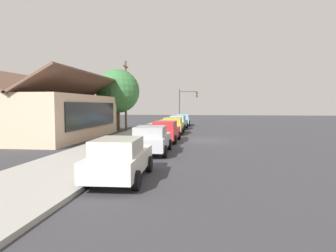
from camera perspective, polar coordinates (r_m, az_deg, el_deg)
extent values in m
plane|color=#38383D|center=(24.12, 6.19, -2.67)|extent=(120.00, 120.00, 0.00)
cube|color=#A3A099|center=(24.85, -6.85, -2.29)|extent=(60.00, 4.20, 0.16)
cube|color=silver|center=(11.47, -8.95, -6.64)|extent=(4.50, 1.88, 0.70)
cube|color=beige|center=(10.94, -9.56, -3.82)|extent=(2.19, 1.59, 0.56)
cylinder|color=black|center=(13.06, -11.15, -6.93)|extent=(0.67, 0.24, 0.66)
cylinder|color=black|center=(12.69, -3.60, -7.18)|extent=(0.67, 0.24, 0.66)
cylinder|color=black|center=(10.51, -15.43, -9.68)|extent=(0.67, 0.24, 0.66)
cylinder|color=black|center=(10.04, -6.03, -10.19)|extent=(0.67, 0.24, 0.66)
cube|color=silver|center=(17.47, -3.12, -2.94)|extent=(4.62, 1.98, 0.70)
cube|color=#A0A2A6|center=(16.95, -3.36, -1.01)|extent=(2.24, 1.69, 0.56)
cylinder|color=black|center=(19.04, -5.23, -3.44)|extent=(0.67, 0.24, 0.66)
cylinder|color=black|center=(18.80, 0.29, -3.52)|extent=(0.67, 0.24, 0.66)
cylinder|color=black|center=(16.30, -7.05, -4.71)|extent=(0.67, 0.24, 0.66)
cylinder|color=black|center=(16.01, -0.61, -4.84)|extent=(0.67, 0.24, 0.66)
cube|color=red|center=(22.91, -0.39, -1.29)|extent=(4.76, 1.80, 0.70)
cube|color=#A9272B|center=(22.39, -0.57, 0.21)|extent=(2.30, 1.56, 0.56)
cylinder|color=black|center=(24.53, -1.89, -1.76)|extent=(0.66, 0.23, 0.66)
cylinder|color=black|center=(24.29, 2.14, -1.82)|extent=(0.66, 0.23, 0.66)
cylinder|color=black|center=(21.65, -3.23, -2.53)|extent=(0.66, 0.23, 0.66)
cylinder|color=black|center=(21.39, 1.34, -2.61)|extent=(0.66, 0.23, 0.66)
cube|color=gold|center=(29.08, 0.99, -0.17)|extent=(4.39, 1.88, 0.70)
cube|color=gold|center=(28.60, 0.91, 1.03)|extent=(2.12, 1.63, 0.56)
cylinder|color=black|center=(30.54, -0.47, -0.62)|extent=(0.66, 0.23, 0.66)
cylinder|color=black|center=(30.38, 2.93, -0.65)|extent=(0.66, 0.23, 0.66)
cylinder|color=black|center=(27.87, -1.13, -1.07)|extent=(0.66, 0.23, 0.66)
cylinder|color=black|center=(27.69, 2.59, -1.10)|extent=(0.66, 0.23, 0.66)
cube|color=#9ED1BC|center=(34.82, 1.96, 0.52)|extent=(4.39, 1.93, 0.70)
cube|color=#86B1A0|center=(34.36, 1.87, 1.52)|extent=(2.13, 1.63, 0.56)
cylinder|color=black|center=(36.29, 0.87, 0.11)|extent=(0.67, 0.25, 0.66)
cylinder|color=black|center=(36.07, 3.62, 0.08)|extent=(0.67, 0.25, 0.66)
cylinder|color=black|center=(33.65, 0.18, -0.20)|extent=(0.67, 0.25, 0.66)
cylinder|color=black|center=(33.41, 3.15, -0.23)|extent=(0.67, 0.25, 0.66)
cube|color=#8CB7E0|center=(40.74, 2.80, 1.02)|extent=(4.64, 1.93, 0.70)
cube|color=#779CBE|center=(40.26, 2.78, 1.88)|extent=(2.26, 1.61, 0.56)
cylinder|color=black|center=(42.21, 1.69, 0.65)|extent=(0.67, 0.25, 0.66)
cylinder|color=black|center=(42.15, 4.03, 0.64)|extent=(0.67, 0.25, 0.66)
cylinder|color=black|center=(39.39, 1.48, 0.41)|extent=(0.67, 0.25, 0.66)
cylinder|color=black|center=(39.33, 3.98, 0.40)|extent=(0.67, 0.25, 0.66)
cube|color=#CCB293|center=(27.01, -20.16, 1.65)|extent=(12.89, 6.30, 3.60)
cube|color=black|center=(25.70, -13.84, 2.07)|extent=(10.31, 0.08, 2.02)
cube|color=brown|center=(26.36, -17.24, 7.40)|extent=(13.49, 3.45, 1.93)
cube|color=brown|center=(27.80, -23.20, 7.07)|extent=(13.49, 3.45, 1.93)
cylinder|color=brown|center=(33.52, -9.45, 1.73)|extent=(0.44, 0.44, 2.99)
sphere|color=#38753D|center=(33.52, -9.51, 6.52)|extent=(4.76, 4.76, 4.76)
cylinder|color=#383833|center=(45.65, 2.18, 3.75)|extent=(0.14, 0.14, 5.20)
cylinder|color=#383833|center=(45.60, 3.82, 6.51)|extent=(0.10, 2.60, 0.10)
cube|color=black|center=(45.53, 5.46, 5.94)|extent=(0.28, 0.24, 0.80)
sphere|color=red|center=(45.39, 5.46, 6.27)|extent=(0.16, 0.16, 0.16)
sphere|color=yellow|center=(45.38, 5.46, 5.95)|extent=(0.16, 0.16, 0.16)
sphere|color=green|center=(45.37, 5.46, 5.62)|extent=(0.16, 0.16, 0.16)
cylinder|color=brown|center=(32.92, -8.00, 5.63)|extent=(0.24, 0.24, 7.50)
cube|color=brown|center=(33.16, -8.05, 11.08)|extent=(1.80, 0.12, 0.12)
cylinder|color=red|center=(36.15, -0.13, 0.26)|extent=(0.22, 0.22, 0.55)
sphere|color=red|center=(36.13, -0.13, 0.81)|extent=(0.18, 0.18, 0.18)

